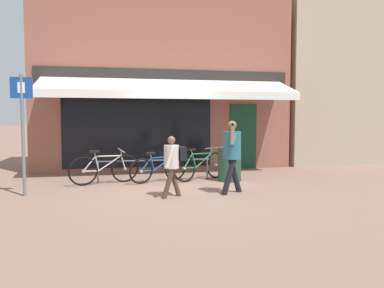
{
  "coord_description": "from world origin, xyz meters",
  "views": [
    {
      "loc": [
        -1.6,
        -8.6,
        1.65
      ],
      "look_at": [
        0.21,
        -0.17,
        1.05
      ],
      "focal_mm": 35.0,
      "sensor_mm": 36.0,
      "label": 1
    }
  ],
  "objects": [
    {
      "name": "ground_plane",
      "position": [
        0.0,
        0.0,
        0.0
      ],
      "size": [
        160.0,
        160.0,
        0.0
      ],
      "primitive_type": "plane",
      "color": "#846656"
    },
    {
      "name": "shop_front",
      "position": [
        0.1,
        4.38,
        2.92
      ],
      "size": [
        8.18,
        4.45,
        5.85
      ],
      "color": "#8E5647",
      "rests_on": "ground_plane"
    },
    {
      "name": "neighbour_building",
      "position": [
        7.58,
        4.9,
        2.9
      ],
      "size": [
        6.37,
        4.0,
        5.8
      ],
      "color": "tan",
      "rests_on": "ground_plane"
    },
    {
      "name": "bike_rack_rail",
      "position": [
        -0.54,
        1.05,
        0.46
      ],
      "size": [
        2.94,
        0.04,
        0.57
      ],
      "color": "#47494F",
      "rests_on": "ground_plane"
    },
    {
      "name": "bicycle_silver",
      "position": [
        -1.8,
        0.9,
        0.39
      ],
      "size": [
        1.75,
        0.66,
        0.89
      ],
      "rotation": [
        0.14,
        0.0,
        0.3
      ],
      "color": "black",
      "rests_on": "ground_plane"
    },
    {
      "name": "bicycle_blue",
      "position": [
        -0.44,
        0.9,
        0.35
      ],
      "size": [
        1.57,
        0.73,
        0.8
      ],
      "rotation": [
        0.08,
        0.0,
        0.39
      ],
      "color": "black",
      "rests_on": "ground_plane"
    },
    {
      "name": "bicycle_green",
      "position": [
        0.69,
        1.04,
        0.38
      ],
      "size": [
        1.68,
        0.94,
        0.87
      ],
      "rotation": [
        -0.12,
        0.0,
        0.46
      ],
      "color": "black",
      "rests_on": "ground_plane"
    },
    {
      "name": "pedestrian_adult",
      "position": [
        0.95,
        -0.85,
        0.97
      ],
      "size": [
        0.55,
        0.67,
        1.61
      ],
      "rotation": [
        0.0,
        0.0,
        3.21
      ],
      "color": "black",
      "rests_on": "ground_plane"
    },
    {
      "name": "pedestrian_child",
      "position": [
        -0.37,
        -0.96,
        0.79
      ],
      "size": [
        0.53,
        0.53,
        1.29
      ],
      "rotation": [
        0.0,
        0.0,
        3.19
      ],
      "color": "#47382D",
      "rests_on": "ground_plane"
    },
    {
      "name": "litter_bin",
      "position": [
        1.41,
        0.73,
        0.5
      ],
      "size": [
        0.62,
        0.62,
        1.0
      ],
      "color": "#23472D",
      "rests_on": "ground_plane"
    },
    {
      "name": "parking_sign",
      "position": [
        -3.43,
        -0.21,
        1.56
      ],
      "size": [
        0.44,
        0.07,
        2.56
      ],
      "color": "slate",
      "rests_on": "ground_plane"
    }
  ]
}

